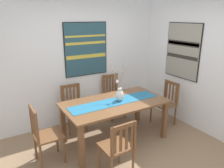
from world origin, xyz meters
name	(u,v)px	position (x,y,z in m)	size (l,w,h in m)	color
ground_plane	(130,162)	(0.00, 0.00, -0.01)	(6.40, 6.40, 0.03)	#8E7051
wall_back	(81,60)	(0.00, 1.86, 1.35)	(6.40, 0.12, 2.70)	white
wall_side	(215,66)	(1.86, 0.00, 1.35)	(0.12, 6.40, 2.70)	white
dining_table	(115,107)	(0.13, 0.69, 0.66)	(1.85, 0.99, 0.77)	brown
table_runner	(115,102)	(0.13, 0.69, 0.77)	(1.71, 0.36, 0.01)	#236B93
centerpiece_vase	(120,94)	(0.22, 0.69, 0.90)	(0.27, 0.26, 0.69)	silver
chair_0	(113,95)	(0.62, 1.57, 0.51)	(0.43, 0.43, 0.98)	brown
chair_1	(166,102)	(1.41, 0.70, 0.49)	(0.43, 0.43, 0.92)	brown
chair_2	(44,134)	(-1.15, 0.69, 0.50)	(0.42, 0.42, 0.96)	brown
chair_3	(73,106)	(-0.36, 1.51, 0.49)	(0.43, 0.43, 0.91)	brown
chair_4	(118,147)	(-0.34, -0.15, 0.48)	(0.42, 0.42, 0.89)	brown
painting_on_back_wall	(86,49)	(0.10, 1.79, 1.57)	(0.95, 0.05, 1.11)	black
painting_on_side_wall	(183,51)	(1.79, 0.71, 1.54)	(0.05, 0.86, 1.14)	black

